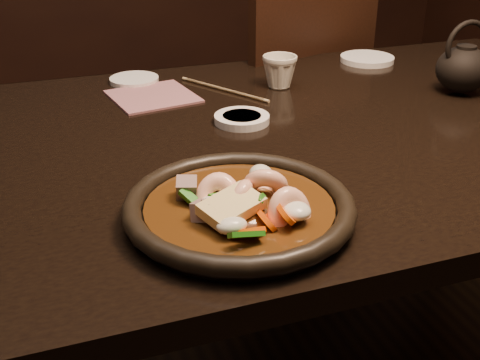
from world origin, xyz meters
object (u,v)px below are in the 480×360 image
object	(u,v)px
chair	(281,127)
tea_cup	(280,70)
table	(277,168)
plate	(239,208)
teapot	(464,67)

from	to	relation	value
chair	tea_cup	xyz separation A→B (m)	(-0.16, -0.35, 0.29)
table	plate	bearing A→B (deg)	-121.96
plate	tea_cup	world-z (taller)	tea_cup
plate	teapot	distance (m)	0.71
tea_cup	table	bearing A→B (deg)	-113.30
chair	tea_cup	distance (m)	0.48
table	chair	distance (m)	0.66
tea_cup	teapot	size ratio (longest dim) A/B	0.50
table	teapot	bearing A→B (deg)	8.45
chair	plate	world-z (taller)	chair
table	chair	xyz separation A→B (m)	(0.26, 0.58, -0.17)
table	tea_cup	size ratio (longest dim) A/B	21.30
chair	teapot	xyz separation A→B (m)	(0.18, -0.51, 0.30)
table	tea_cup	world-z (taller)	tea_cup
plate	teapot	size ratio (longest dim) A/B	2.07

